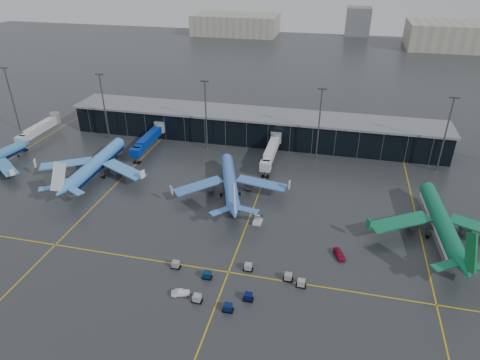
% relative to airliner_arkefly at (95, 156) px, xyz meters
% --- Properties ---
extents(ground, '(600.00, 600.00, 0.00)m').
position_rel_airliner_arkefly_xyz_m(ground, '(43.64, -21.79, -6.73)').
color(ground, '#282B2D').
rests_on(ground, ground).
extents(terminal_pier, '(142.00, 17.00, 10.70)m').
position_rel_airliner_arkefly_xyz_m(terminal_pier, '(43.64, 40.21, -1.31)').
color(terminal_pier, black).
rests_on(terminal_pier, ground).
extents(jet_bridges, '(94.00, 27.50, 7.20)m').
position_rel_airliner_arkefly_xyz_m(jet_bridges, '(8.64, 21.19, -2.18)').
color(jet_bridges, '#595B60').
rests_on(jet_bridges, ground).
extents(flood_masts, '(203.00, 0.50, 25.50)m').
position_rel_airliner_arkefly_xyz_m(flood_masts, '(48.64, 28.21, 7.08)').
color(flood_masts, '#595B60').
rests_on(flood_masts, ground).
extents(distant_hangars, '(260.00, 71.00, 22.00)m').
position_rel_airliner_arkefly_xyz_m(distant_hangars, '(93.58, 248.28, 2.06)').
color(distant_hangars, '#B2AD99').
rests_on(distant_hangars, ground).
extents(taxi_lines, '(220.00, 120.00, 0.02)m').
position_rel_airliner_arkefly_xyz_m(taxi_lines, '(53.64, -11.18, -6.72)').
color(taxi_lines, gold).
rests_on(taxi_lines, ground).
extents(airliner_arkefly, '(39.36, 44.58, 13.46)m').
position_rel_airliner_arkefly_xyz_m(airliner_arkefly, '(0.00, 0.00, 0.00)').
color(airliner_arkefly, '#4593E3').
rests_on(airliner_arkefly, ground).
extents(airliner_klm_near, '(46.73, 49.91, 12.54)m').
position_rel_airliner_arkefly_xyz_m(airliner_klm_near, '(44.90, -1.32, -0.46)').
color(airliner_klm_near, '#3F75CF').
rests_on(airliner_klm_near, ground).
extents(airliner_aer_lingus, '(42.32, 47.37, 13.74)m').
position_rel_airliner_arkefly_xyz_m(airliner_aer_lingus, '(102.99, -9.98, 0.14)').
color(airliner_aer_lingus, '#0D6E46').
rests_on(airliner_aer_lingus, ground).
extents(baggage_carts, '(31.34, 14.84, 1.70)m').
position_rel_airliner_arkefly_xyz_m(baggage_carts, '(56.53, -40.79, -5.97)').
color(baggage_carts, black).
rests_on(baggage_carts, ground).
extents(mobile_airstair, '(2.34, 3.29, 3.45)m').
position_rel_airliner_arkefly_xyz_m(mobile_airstair, '(56.30, -15.48, -5.96)').
color(mobile_airstair, white).
rests_on(mobile_airstair, ground).
extents(service_van_red, '(3.55, 5.02, 1.59)m').
position_rel_airliner_arkefly_xyz_m(service_van_red, '(78.27, -25.23, -5.93)').
color(service_van_red, maroon).
rests_on(service_van_red, ground).
extents(service_van_white, '(4.23, 2.57, 1.32)m').
position_rel_airliner_arkefly_xyz_m(service_van_white, '(45.47, -46.22, -6.07)').
color(service_van_white, white).
rests_on(service_van_white, ground).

